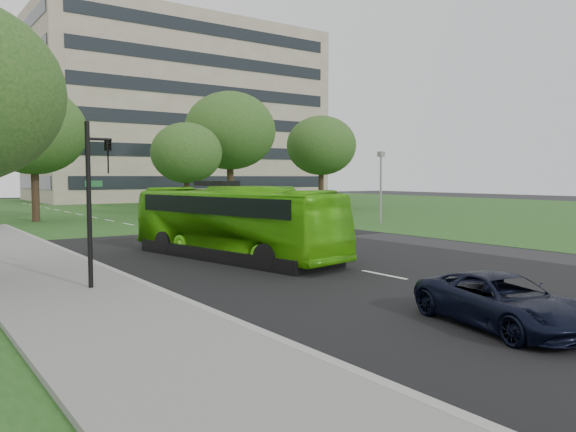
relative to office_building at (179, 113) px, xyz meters
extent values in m
plane|color=black|center=(-21.96, -61.96, -12.50)|extent=(160.00, 160.00, 0.00)
cube|color=black|center=(-21.96, -41.96, -12.49)|extent=(14.00, 120.00, 0.01)
cube|color=black|center=(-21.96, -47.96, -12.49)|extent=(80.00, 12.00, 0.01)
cube|color=silver|center=(-21.96, -46.96, -12.48)|extent=(0.15, 90.00, 0.01)
cube|color=gray|center=(-29.06, -66.96, -12.43)|extent=(0.25, 60.00, 0.15)
cube|color=slate|center=(-31.16, -66.96, -12.43)|extent=(4.00, 60.00, 0.14)
cube|color=#224918|center=(-21.96, -16.96, -12.48)|extent=(120.00, 60.00, 0.01)
cube|color=gray|center=(0.04, 0.04, 0.00)|extent=(40.00, 20.00, 25.00)
cube|color=black|center=(0.04, -10.01, 0.00)|extent=(36.80, 0.10, 23.00)
cube|color=black|center=(-20.01, 0.04, 0.00)|extent=(0.10, 18.40, 23.00)
cylinder|color=black|center=(-26.56, -34.00, -10.73)|extent=(0.53, 0.53, 3.54)
ellipsoid|color=#1F4717|center=(-26.56, -34.00, -6.05)|extent=(7.28, 7.28, 6.19)
cylinder|color=black|center=(-15.76, -35.94, -11.08)|extent=(0.43, 0.43, 2.83)
ellipsoid|color=#1F4717|center=(-15.76, -35.94, -7.42)|extent=(5.63, 5.63, 4.79)
cylinder|color=black|center=(-10.19, -33.06, -10.48)|extent=(0.61, 0.61, 4.03)
ellipsoid|color=#1F4717|center=(-10.19, -33.06, -5.22)|extent=(8.11, 8.11, 6.89)
cylinder|color=black|center=(0.34, -32.87, -10.73)|extent=(0.53, 0.53, 3.54)
ellipsoid|color=#1F4717|center=(0.34, -32.87, -6.18)|extent=(6.96, 6.96, 5.92)
imported|color=#4FBE10|center=(-24.06, -57.84, -11.08)|extent=(4.23, 10.47, 2.84)
imported|color=silver|center=(-13.02, -45.87, -11.66)|extent=(5.37, 2.97, 1.68)
imported|color=black|center=(-24.46, -69.96, -11.93)|extent=(2.71, 4.40, 1.14)
cylinder|color=black|center=(-30.53, -61.23, -10.15)|extent=(0.13, 0.13, 4.70)
cylinder|color=black|center=(-30.20, -61.23, -8.27)|extent=(0.66, 0.08, 0.08)
imported|color=black|center=(-29.96, -61.23, -8.74)|extent=(0.20, 0.23, 0.94)
cube|color=#195926|center=(-30.38, -61.23, -9.49)|extent=(0.47, 0.04, 0.17)
cylinder|color=gray|center=(-8.14, -49.83, -10.20)|extent=(0.14, 0.14, 4.60)
cube|color=gray|center=(-8.14, -49.83, -7.79)|extent=(0.46, 0.42, 0.34)
camera|label=1|loc=(-34.94, -76.88, -9.30)|focal=35.00mm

